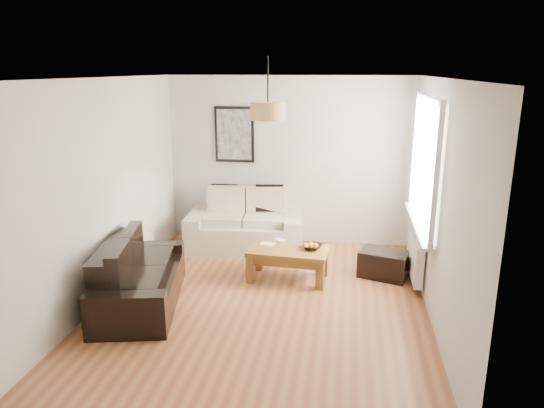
% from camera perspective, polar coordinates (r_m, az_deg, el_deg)
% --- Properties ---
extents(floor, '(4.50, 4.50, 0.00)m').
position_cam_1_polar(floor, '(6.03, -0.91, -11.18)').
color(floor, brown).
rests_on(floor, ground).
extents(ceiling, '(3.80, 4.50, 0.00)m').
position_cam_1_polar(ceiling, '(5.40, -1.03, 14.34)').
color(ceiling, white).
rests_on(ceiling, floor).
extents(wall_back, '(3.80, 0.04, 2.60)m').
position_cam_1_polar(wall_back, '(7.75, 1.91, 4.98)').
color(wall_back, silver).
rests_on(wall_back, floor).
extents(wall_front, '(3.80, 0.04, 2.60)m').
position_cam_1_polar(wall_front, '(3.50, -7.39, -8.31)').
color(wall_front, silver).
rests_on(wall_front, floor).
extents(wall_left, '(0.04, 4.50, 2.60)m').
position_cam_1_polar(wall_left, '(6.18, -18.58, 1.51)').
color(wall_left, silver).
rests_on(wall_left, floor).
extents(wall_right, '(0.04, 4.50, 2.60)m').
position_cam_1_polar(wall_right, '(5.58, 18.63, 0.05)').
color(wall_right, silver).
rests_on(wall_right, floor).
extents(window_bay, '(0.14, 1.90, 1.60)m').
position_cam_1_polar(window_bay, '(6.28, 17.36, 4.62)').
color(window_bay, white).
rests_on(window_bay, wall_right).
extents(radiator, '(0.10, 0.90, 0.52)m').
position_cam_1_polar(radiator, '(6.60, 16.17, -5.82)').
color(radiator, white).
rests_on(radiator, wall_right).
extents(poster, '(0.62, 0.04, 0.87)m').
position_cam_1_polar(poster, '(7.81, -4.35, 8.00)').
color(poster, black).
rests_on(poster, wall_back).
extents(pendant_shade, '(0.40, 0.40, 0.20)m').
position_cam_1_polar(pendant_shade, '(5.71, -0.48, 10.69)').
color(pendant_shade, tan).
rests_on(pendant_shade, ceiling).
extents(loveseat_cream, '(1.81, 1.09, 0.87)m').
position_cam_1_polar(loveseat_cream, '(7.61, -3.11, -1.97)').
color(loveseat_cream, beige).
rests_on(loveseat_cream, floor).
extents(sofa_leather, '(1.19, 1.86, 0.75)m').
position_cam_1_polar(sofa_leather, '(6.03, -15.02, -7.84)').
color(sofa_leather, black).
rests_on(sofa_leather, floor).
extents(coffee_table, '(1.07, 0.63, 0.42)m').
position_cam_1_polar(coffee_table, '(6.55, 1.85, -6.93)').
color(coffee_table, brown).
rests_on(coffee_table, floor).
extents(ottoman, '(0.72, 0.57, 0.36)m').
position_cam_1_polar(ottoman, '(6.79, 12.76, -6.79)').
color(ottoman, black).
rests_on(ottoman, floor).
extents(cushion_left, '(0.41, 0.15, 0.40)m').
position_cam_1_polar(cushion_left, '(7.80, -5.53, 0.81)').
color(cushion_left, black).
rests_on(cushion_left, loveseat_cream).
extents(cushion_right, '(0.44, 0.19, 0.43)m').
position_cam_1_polar(cushion_right, '(7.65, -0.28, 0.68)').
color(cushion_right, black).
rests_on(cushion_right, loveseat_cream).
extents(fruit_bowl, '(0.26, 0.26, 0.06)m').
position_cam_1_polar(fruit_bowl, '(6.48, 4.64, -4.92)').
color(fruit_bowl, black).
rests_on(fruit_bowl, coffee_table).
extents(orange_a, '(0.10, 0.10, 0.09)m').
position_cam_1_polar(orange_a, '(6.50, 4.52, -4.78)').
color(orange_a, orange).
rests_on(orange_a, fruit_bowl).
extents(orange_b, '(0.09, 0.09, 0.08)m').
position_cam_1_polar(orange_b, '(6.48, 5.04, -4.85)').
color(orange_b, '#E45A13').
rests_on(orange_b, fruit_bowl).
extents(orange_c, '(0.10, 0.10, 0.08)m').
position_cam_1_polar(orange_c, '(6.49, 3.88, -4.82)').
color(orange_c, orange).
rests_on(orange_c, fruit_bowl).
extents(papers, '(0.22, 0.16, 0.01)m').
position_cam_1_polar(papers, '(6.64, -0.54, -4.64)').
color(papers, beige).
rests_on(papers, coffee_table).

